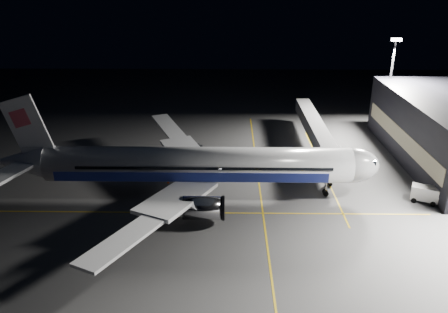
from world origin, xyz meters
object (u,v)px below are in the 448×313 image
Objects in this scene: baggage_tug at (197,148)px; safety_cone_a at (196,180)px; jet_bridge at (317,131)px; safety_cone_c at (168,181)px; service_truck at (428,194)px; floodlight_mast_north at (391,77)px; safety_cone_b at (188,182)px; airliner at (192,165)px.

baggage_tug reaches higher than safety_cone_a.
safety_cone_c is at bearing -153.01° from jet_bridge.
safety_cone_c is at bearing -164.68° from service_truck.
jet_bridge is 1.66× the size of floodlight_mast_north.
jet_bridge is 31.27m from safety_cone_c.
safety_cone_c is (-45.60, -27.99, -12.06)m from floodlight_mast_north.
safety_cone_b is at bearing -158.39° from safety_cone_a.
service_truck is at bearing -9.23° from safety_cone_b.
airliner is 29.31m from jet_bridge.
jet_bridge is at bearing -142.26° from floodlight_mast_north.
floodlight_mast_north is 3.79× the size of service_truck.
service_truck is at bearing -8.48° from safety_cone_c.
safety_cone_a is at bearing -146.09° from floodlight_mast_north.
safety_cone_a is at bearing 6.04° from safety_cone_c.
floodlight_mast_north is 31.52× the size of safety_cone_a.
airliner is 115.77× the size of safety_cone_b.
jet_bridge is 26.95m from safety_cone_a.
service_truck reaches higher than safety_cone_c.
airliner reaches higher than safety_cone_a.
safety_cone_a is at bearing -149.37° from jet_bridge.
airliner is 37.29m from service_truck.
floodlight_mast_north is 54.85m from safety_cone_c.
safety_cone_c is at bearing -110.15° from baggage_tug.
safety_cone_b is at bearing 105.07° from airliner.
safety_cone_a is (-36.85, 6.69, -1.07)m from service_truck.
service_truck is (13.96, -20.25, -3.18)m from jet_bridge.
floodlight_mast_north is 9.22× the size of baggage_tug.
safety_cone_b is (-1.08, 4.00, -4.90)m from airliner.
safety_cone_a is 1.35m from safety_cone_b.
baggage_tug is at bearing 91.74° from airliner.
safety_cone_b is at bearing -165.43° from service_truck.
baggage_tug is at bearing 74.69° from safety_cone_c.
jet_bridge reaches higher than safety_cone_c.
baggage_tug is at bearing 174.98° from service_truck.
safety_cone_a is (-22.90, -13.56, -4.25)m from jet_bridge.
service_truck is at bearing -3.39° from airliner.
floodlight_mast_north reaches higher than airliner.
service_truck is at bearing -96.75° from floodlight_mast_north.
service_truck is 37.47m from safety_cone_a.
service_truck is 10.30× the size of safety_cone_b.
safety_cone_b is 0.86× the size of safety_cone_c.
airliner is 1.79× the size of jet_bridge.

